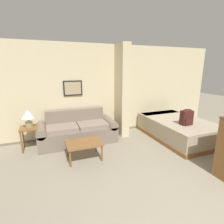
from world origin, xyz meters
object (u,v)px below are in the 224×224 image
couch (77,131)px  table_lamp (28,115)px  backpack (187,117)px  bed (177,128)px  coffee_table (84,144)px

couch → table_lamp: bearing=-178.3°
couch → backpack: (2.59, -1.15, 0.43)m
table_lamp → backpack: size_ratio=1.05×
backpack → couch: bearing=156.0°
bed → couch: bearing=165.4°
couch → coffee_table: couch is taller
coffee_table → backpack: backpack is taller
coffee_table → table_lamp: table_lamp is taller
coffee_table → table_lamp: bearing=139.9°
couch → bed: (2.72, -0.71, -0.04)m
couch → table_lamp: table_lamp is taller
table_lamp → bed: bearing=-9.9°
table_lamp → bed: table_lamp is taller
couch → table_lamp: size_ratio=4.66×
couch → coffee_table: 0.97m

